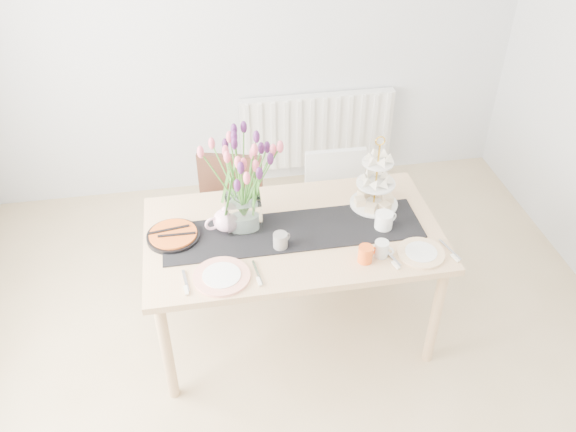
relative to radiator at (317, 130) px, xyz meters
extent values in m
plane|color=tan|center=(-0.50, -2.19, -0.45)|extent=(4.50, 4.50, 0.00)
plane|color=silver|center=(-0.50, 0.06, 0.85)|extent=(4.00, 0.00, 4.00)
cube|color=white|center=(0.00, 0.00, 0.00)|extent=(1.20, 0.08, 0.60)
cube|color=tan|center=(-0.48, -1.58, 0.28)|extent=(1.60, 0.90, 0.04)
cylinder|color=tan|center=(-1.21, -1.96, -0.09)|extent=(0.06, 0.06, 0.71)
cylinder|color=tan|center=(0.25, -1.96, -0.09)|extent=(0.06, 0.06, 0.71)
cylinder|color=tan|center=(-1.21, -1.20, -0.09)|extent=(0.06, 0.06, 0.71)
cylinder|color=tan|center=(0.25, -1.20, -0.09)|extent=(0.06, 0.06, 0.71)
cube|color=#341A12|center=(-0.80, -1.04, -0.03)|extent=(0.50, 0.50, 0.04)
cube|color=#341A12|center=(-0.75, -0.87, 0.18)|extent=(0.41, 0.14, 0.39)
cylinder|color=#341A12|center=(-1.02, -1.17, -0.25)|extent=(0.04, 0.04, 0.40)
cylinder|color=#341A12|center=(-0.67, -1.26, -0.25)|extent=(0.04, 0.04, 0.40)
cylinder|color=#341A12|center=(-0.93, -0.82, -0.25)|extent=(0.04, 0.04, 0.40)
cylinder|color=#341A12|center=(-0.58, -0.92, -0.25)|extent=(0.04, 0.04, 0.40)
cube|color=silver|center=(-0.07, -1.06, -0.05)|extent=(0.40, 0.40, 0.04)
cube|color=silver|center=(-0.07, -0.88, 0.16)|extent=(0.40, 0.05, 0.38)
cylinder|color=silver|center=(-0.26, -1.24, -0.26)|extent=(0.04, 0.04, 0.38)
cylinder|color=silver|center=(0.10, -1.24, -0.26)|extent=(0.04, 0.04, 0.38)
cylinder|color=silver|center=(-0.25, -0.88, -0.26)|extent=(0.04, 0.04, 0.38)
cylinder|color=silver|center=(0.11, -0.88, -0.26)|extent=(0.04, 0.04, 0.38)
cube|color=black|center=(-0.48, -1.58, 0.30)|extent=(1.40, 0.35, 0.01)
cube|color=silver|center=(-0.73, -1.48, 0.39)|extent=(0.19, 0.19, 0.19)
cylinder|color=gold|center=(0.02, -1.42, 0.50)|extent=(0.01, 0.01, 0.40)
cylinder|color=white|center=(0.02, -1.42, 0.31)|extent=(0.27, 0.27, 0.01)
cylinder|color=white|center=(0.02, -1.42, 0.45)|extent=(0.22, 0.22, 0.01)
cylinder|color=white|center=(0.02, -1.42, 0.59)|extent=(0.17, 0.17, 0.01)
cylinder|color=white|center=(0.01, -1.63, 0.35)|extent=(0.12, 0.12, 0.10)
cylinder|color=black|center=(-1.12, -1.52, 0.31)|extent=(0.28, 0.28, 0.02)
cylinder|color=orange|center=(-1.12, -1.52, 0.33)|extent=(0.25, 0.25, 0.01)
cylinder|color=slate|center=(-0.56, -1.70, 0.35)|extent=(0.11, 0.11, 0.09)
cylinder|color=silver|center=(-0.06, -1.85, 0.34)|extent=(0.10, 0.10, 0.09)
cylinder|color=#FE5E1C|center=(-0.16, -1.87, 0.35)|extent=(0.10, 0.10, 0.09)
cylinder|color=silver|center=(-0.89, -1.87, 0.31)|extent=(0.32, 0.32, 0.01)
cylinder|color=white|center=(0.14, -1.87, 0.31)|extent=(0.30, 0.30, 0.01)
camera|label=1|loc=(-0.94, -4.10, 2.38)|focal=38.00mm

